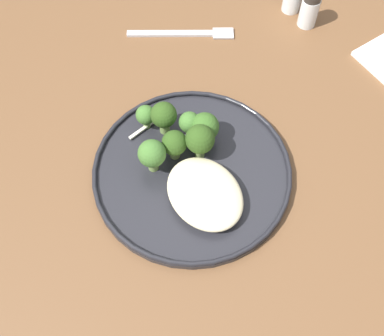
% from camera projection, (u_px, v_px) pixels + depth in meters
% --- Properties ---
extents(ground, '(6.00, 6.00, 0.00)m').
position_uv_depth(ground, '(194.00, 290.00, 1.41)').
color(ground, '#2D2B28').
extents(wooden_dining_table, '(1.40, 1.00, 0.74)m').
position_uv_depth(wooden_dining_table, '(196.00, 173.00, 0.84)').
color(wooden_dining_table, brown).
rests_on(wooden_dining_table, ground).
extents(dinner_plate, '(0.29, 0.29, 0.02)m').
position_uv_depth(dinner_plate, '(192.00, 172.00, 0.74)').
color(dinner_plate, '#232328').
rests_on(dinner_plate, wooden_dining_table).
extents(noodle_bed, '(0.12, 0.10, 0.03)m').
position_uv_depth(noodle_bed, '(205.00, 193.00, 0.70)').
color(noodle_bed, beige).
rests_on(noodle_bed, dinner_plate).
extents(seared_scallop_front_small, '(0.03, 0.03, 0.01)m').
position_uv_depth(seared_scallop_front_small, '(202.00, 195.00, 0.71)').
color(seared_scallop_front_small, '#DBB77A').
rests_on(seared_scallop_front_small, dinner_plate).
extents(seared_scallop_large_seared, '(0.03, 0.03, 0.01)m').
position_uv_depth(seared_scallop_large_seared, '(213.00, 185.00, 0.71)').
color(seared_scallop_large_seared, '#DBB77A').
rests_on(seared_scallop_large_seared, dinner_plate).
extents(seared_scallop_half_hidden, '(0.02, 0.02, 0.02)m').
position_uv_depth(seared_scallop_half_hidden, '(191.00, 182.00, 0.71)').
color(seared_scallop_half_hidden, '#E5C689').
rests_on(seared_scallop_half_hidden, dinner_plate).
extents(seared_scallop_tiny_bay, '(0.03, 0.03, 0.01)m').
position_uv_depth(seared_scallop_tiny_bay, '(183.00, 195.00, 0.70)').
color(seared_scallop_tiny_bay, '#E5C689').
rests_on(seared_scallop_tiny_bay, dinner_plate).
extents(seared_scallop_on_noodles, '(0.02, 0.02, 0.01)m').
position_uv_depth(seared_scallop_on_noodles, '(220.00, 199.00, 0.70)').
color(seared_scallop_on_noodles, beige).
rests_on(seared_scallop_on_noodles, dinner_plate).
extents(broccoli_floret_front_edge, '(0.03, 0.03, 0.04)m').
position_uv_depth(broccoli_floret_front_edge, '(146.00, 115.00, 0.75)').
color(broccoli_floret_front_edge, '#7A994C').
rests_on(broccoli_floret_front_edge, dinner_plate).
extents(broccoli_floret_rear_charred, '(0.04, 0.04, 0.05)m').
position_uv_depth(broccoli_floret_rear_charred, '(175.00, 144.00, 0.72)').
color(broccoli_floret_rear_charred, '#89A356').
rests_on(broccoli_floret_rear_charred, dinner_plate).
extents(broccoli_floret_near_rim, '(0.04, 0.04, 0.06)m').
position_uv_depth(broccoli_floret_near_rim, '(200.00, 140.00, 0.71)').
color(broccoli_floret_near_rim, '#89A356').
rests_on(broccoli_floret_near_rim, dinner_plate).
extents(broccoli_floret_tall_stalk, '(0.04, 0.04, 0.06)m').
position_uv_depth(broccoli_floret_tall_stalk, '(164.00, 116.00, 0.74)').
color(broccoli_floret_tall_stalk, '#7A994C').
rests_on(broccoli_floret_tall_stalk, dinner_plate).
extents(broccoli_floret_small_sprig, '(0.04, 0.04, 0.05)m').
position_uv_depth(broccoli_floret_small_sprig, '(206.00, 129.00, 0.74)').
color(broccoli_floret_small_sprig, '#7A994C').
rests_on(broccoli_floret_small_sprig, dinner_plate).
extents(broccoli_floret_split_head, '(0.03, 0.03, 0.05)m').
position_uv_depth(broccoli_floret_split_head, '(188.00, 124.00, 0.74)').
color(broccoli_floret_split_head, '#89A356').
rests_on(broccoli_floret_split_head, dinner_plate).
extents(broccoli_floret_left_leaning, '(0.04, 0.04, 0.06)m').
position_uv_depth(broccoli_floret_left_leaning, '(154.00, 156.00, 0.71)').
color(broccoli_floret_left_leaning, '#7A994C').
rests_on(broccoli_floret_left_leaning, dinner_plate).
extents(onion_sliver_pale_crescent, '(0.02, 0.05, 0.00)m').
position_uv_depth(onion_sliver_pale_crescent, '(178.00, 142.00, 0.76)').
color(onion_sliver_pale_crescent, silver).
rests_on(onion_sliver_pale_crescent, dinner_plate).
extents(onion_sliver_short_strip, '(0.01, 0.06, 0.00)m').
position_uv_depth(onion_sliver_short_strip, '(145.00, 128.00, 0.77)').
color(onion_sliver_short_strip, silver).
rests_on(onion_sliver_short_strip, dinner_plate).
extents(dinner_fork, '(0.12, 0.16, 0.00)m').
position_uv_depth(dinner_fork, '(185.00, 34.00, 0.88)').
color(dinner_fork, silver).
rests_on(dinner_fork, wooden_dining_table).
extents(pepper_shaker, '(0.03, 0.03, 0.07)m').
position_uv_depth(pepper_shaker, '(309.00, 9.00, 0.87)').
color(pepper_shaker, white).
rests_on(pepper_shaker, wooden_dining_table).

